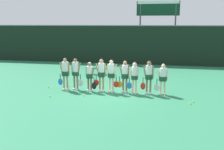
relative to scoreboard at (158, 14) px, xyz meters
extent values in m
plane|color=#2D7F56|center=(-1.88, -11.53, -4.44)|extent=(140.00, 140.00, 0.00)
cube|color=black|center=(-1.88, -1.64, -2.74)|extent=(60.00, 0.06, 3.40)
cube|color=slate|center=(-1.88, -1.64, -1.00)|extent=(60.00, 0.08, 0.08)
cylinder|color=#515156|center=(-1.60, 0.00, -1.62)|extent=(0.14, 0.14, 5.63)
cylinder|color=#515156|center=(1.60, 0.00, -1.62)|extent=(0.14, 0.14, 5.63)
cube|color=#0F3823|center=(0.00, 0.00, 0.54)|extent=(3.90, 0.12, 1.31)
cube|color=white|center=(0.00, -0.07, 1.07)|extent=(3.75, 0.02, 0.26)
cube|color=#19472D|center=(-3.65, -6.88, -4.00)|extent=(1.66, 0.51, 0.04)
cylinder|color=slate|center=(-2.99, -6.70, -4.23)|extent=(0.06, 0.06, 0.42)
cylinder|color=slate|center=(-2.97, -6.95, -4.23)|extent=(0.06, 0.06, 0.42)
cylinder|color=slate|center=(-4.32, -6.82, -4.23)|extent=(0.06, 0.06, 0.42)
cylinder|color=slate|center=(-4.30, -7.07, -4.23)|extent=(0.06, 0.06, 0.42)
cylinder|color=tan|center=(-4.41, -11.62, -4.01)|extent=(0.10, 0.10, 0.85)
cylinder|color=tan|center=(-4.61, -11.63, -4.01)|extent=(0.10, 0.10, 0.85)
cube|color=white|center=(-4.41, -11.65, -4.39)|extent=(0.12, 0.25, 0.09)
cube|color=white|center=(-4.60, -11.66, -4.39)|extent=(0.12, 0.25, 0.09)
cylinder|color=#16422B|center=(-4.51, -11.62, -3.50)|extent=(0.41, 0.41, 0.25)
cylinder|color=white|center=(-4.51, -11.62, -3.22)|extent=(0.35, 0.35, 0.73)
sphere|color=tan|center=(-4.51, -11.62, -2.76)|extent=(0.19, 0.19, 0.19)
sphere|color=olive|center=(-4.51, -11.60, -2.74)|extent=(0.18, 0.18, 0.18)
cylinder|color=tan|center=(-4.72, -11.64, -3.23)|extent=(0.22, 0.09, 0.69)
cylinder|color=tan|center=(-4.30, -11.61, -3.23)|extent=(0.08, 0.08, 0.69)
cylinder|color=black|center=(-4.80, -11.66, -3.67)|extent=(0.03, 0.03, 0.26)
ellipsoid|color=blue|center=(-4.80, -11.66, -3.98)|extent=(0.27, 0.03, 0.36)
cylinder|color=#8C664C|center=(-3.88, -11.46, -4.01)|extent=(0.10, 0.10, 0.85)
cylinder|color=#8C664C|center=(-4.06, -11.45, -4.01)|extent=(0.10, 0.10, 0.85)
cube|color=white|center=(-3.88, -11.49, -4.39)|extent=(0.13, 0.25, 0.09)
cube|color=white|center=(-4.06, -11.48, -4.39)|extent=(0.13, 0.25, 0.09)
cylinder|color=#16422B|center=(-3.97, -11.46, -3.52)|extent=(0.38, 0.38, 0.21)
cylinder|color=white|center=(-3.97, -11.46, -3.23)|extent=(0.33, 0.33, 0.72)
sphere|color=#8C664C|center=(-3.97, -11.46, -2.77)|extent=(0.20, 0.20, 0.20)
sphere|color=black|center=(-3.97, -11.44, -2.75)|extent=(0.19, 0.19, 0.19)
cylinder|color=#8C664C|center=(-3.76, -11.47, -3.24)|extent=(0.22, 0.09, 0.68)
cylinder|color=#8C664C|center=(-4.17, -11.44, -3.24)|extent=(0.08, 0.08, 0.68)
cylinder|color=black|center=(-3.69, -11.50, -3.68)|extent=(0.03, 0.03, 0.29)
ellipsoid|color=silver|center=(-3.69, -11.50, -4.02)|extent=(0.29, 0.03, 0.39)
cylinder|color=#8C664C|center=(-3.05, -11.61, -4.06)|extent=(0.10, 0.10, 0.76)
cylinder|color=#8C664C|center=(-3.21, -11.58, -4.06)|extent=(0.10, 0.10, 0.76)
cube|color=white|center=(-3.05, -11.64, -4.39)|extent=(0.16, 0.26, 0.09)
cube|color=white|center=(-3.22, -11.61, -4.39)|extent=(0.16, 0.26, 0.09)
cylinder|color=#16422B|center=(-3.13, -11.59, -3.59)|extent=(0.36, 0.36, 0.25)
cylinder|color=white|center=(-3.13, -11.59, -3.37)|extent=(0.31, 0.31, 0.62)
sphere|color=#8C664C|center=(-3.13, -11.59, -2.96)|extent=(0.20, 0.20, 0.20)
sphere|color=#D8B772|center=(-3.13, -11.57, -2.93)|extent=(0.19, 0.19, 0.19)
cylinder|color=#8C664C|center=(-2.94, -11.63, -3.38)|extent=(0.21, 0.11, 0.59)
cylinder|color=#8C664C|center=(-3.31, -11.56, -3.38)|extent=(0.08, 0.08, 0.59)
cylinder|color=black|center=(-2.86, -11.67, -3.77)|extent=(0.03, 0.03, 0.28)
ellipsoid|color=black|center=(-2.86, -11.67, -4.11)|extent=(0.27, 0.03, 0.39)
cylinder|color=tan|center=(-2.39, -11.51, -4.01)|extent=(0.10, 0.10, 0.85)
cylinder|color=tan|center=(-2.58, -11.52, -4.01)|extent=(0.10, 0.10, 0.85)
cube|color=white|center=(-2.39, -11.54, -4.39)|extent=(0.12, 0.24, 0.09)
cube|color=white|center=(-2.58, -11.55, -4.39)|extent=(0.12, 0.24, 0.09)
cylinder|color=#16422B|center=(-2.49, -11.51, -3.50)|extent=(0.39, 0.39, 0.25)
cylinder|color=white|center=(-2.49, -11.51, -3.23)|extent=(0.34, 0.34, 0.70)
sphere|color=tan|center=(-2.49, -11.51, -2.77)|extent=(0.22, 0.22, 0.22)
sphere|color=black|center=(-2.49, -11.49, -2.74)|extent=(0.20, 0.20, 0.20)
cylinder|color=tan|center=(-2.69, -11.52, -3.24)|extent=(0.22, 0.08, 0.67)
cylinder|color=tan|center=(-2.29, -11.51, -3.24)|extent=(0.08, 0.08, 0.67)
cylinder|color=black|center=(-2.77, -11.54, -3.66)|extent=(0.03, 0.03, 0.25)
ellipsoid|color=red|center=(-2.77, -11.54, -3.96)|extent=(0.29, 0.03, 0.35)
cylinder|color=beige|center=(-1.84, -11.57, -4.02)|extent=(0.10, 0.10, 0.84)
cylinder|color=beige|center=(-2.02, -11.55, -4.02)|extent=(0.10, 0.10, 0.84)
cube|color=white|center=(-1.85, -11.60, -4.39)|extent=(0.13, 0.25, 0.09)
cube|color=white|center=(-2.02, -11.58, -4.39)|extent=(0.13, 0.25, 0.09)
cylinder|color=#16422B|center=(-1.93, -11.56, -3.52)|extent=(0.36, 0.36, 0.24)
cylinder|color=white|center=(-1.93, -11.56, -3.25)|extent=(0.31, 0.31, 0.71)
sphere|color=beige|center=(-1.93, -11.56, -2.80)|extent=(0.20, 0.20, 0.20)
sphere|color=#4C331E|center=(-1.93, -11.54, -2.77)|extent=(0.18, 0.18, 0.18)
cylinder|color=beige|center=(-1.73, -11.58, -3.26)|extent=(0.22, 0.09, 0.67)
cylinder|color=beige|center=(-2.12, -11.55, -3.26)|extent=(0.08, 0.08, 0.67)
cylinder|color=black|center=(-1.66, -11.61, -3.68)|extent=(0.03, 0.03, 0.25)
ellipsoid|color=red|center=(-1.66, -11.61, -3.98)|extent=(0.30, 0.03, 0.35)
cylinder|color=#8C664C|center=(-1.12, -11.50, -4.03)|extent=(0.10, 0.10, 0.81)
cylinder|color=#8C664C|center=(-1.30, -11.48, -4.03)|extent=(0.10, 0.10, 0.81)
cube|color=white|center=(-1.12, -11.53, -4.39)|extent=(0.14, 0.25, 0.09)
cube|color=white|center=(-1.30, -11.51, -4.39)|extent=(0.14, 0.25, 0.09)
cylinder|color=#16422B|center=(-1.21, -11.49, -3.53)|extent=(0.38, 0.38, 0.26)
cylinder|color=white|center=(-1.21, -11.49, -3.29)|extent=(0.33, 0.33, 0.67)
sphere|color=#8C664C|center=(-1.21, -11.49, -2.85)|extent=(0.21, 0.21, 0.21)
sphere|color=olive|center=(-1.21, -11.47, -2.82)|extent=(0.19, 0.19, 0.19)
cylinder|color=#8C664C|center=(-1.41, -11.47, -3.30)|extent=(0.22, 0.10, 0.64)
cylinder|color=#8C664C|center=(-1.02, -11.52, -3.30)|extent=(0.08, 0.08, 0.64)
cylinder|color=black|center=(-1.50, -11.48, -3.70)|extent=(0.03, 0.03, 0.25)
ellipsoid|color=orange|center=(-1.50, -11.48, -4.00)|extent=(0.29, 0.03, 0.35)
cylinder|color=beige|center=(-0.60, -11.61, -4.04)|extent=(0.10, 0.10, 0.80)
cylinder|color=beige|center=(-0.77, -11.61, -4.04)|extent=(0.10, 0.10, 0.80)
cube|color=white|center=(-0.60, -11.64, -4.39)|extent=(0.11, 0.24, 0.09)
cube|color=white|center=(-0.76, -11.64, -4.39)|extent=(0.11, 0.24, 0.09)
cylinder|color=#16422B|center=(-0.68, -11.61, -3.56)|extent=(0.34, 0.34, 0.21)
cylinder|color=white|center=(-0.68, -11.61, -3.32)|extent=(0.30, 0.30, 0.64)
sphere|color=beige|center=(-0.68, -11.61, -2.89)|extent=(0.23, 0.23, 0.23)
sphere|color=#4C331E|center=(-0.68, -11.59, -2.86)|extent=(0.21, 0.21, 0.21)
cylinder|color=beige|center=(-0.87, -11.61, -3.33)|extent=(0.20, 0.08, 0.61)
cylinder|color=beige|center=(-0.50, -11.61, -3.33)|extent=(0.08, 0.08, 0.61)
cylinder|color=black|center=(-0.95, -11.63, -3.71)|extent=(0.03, 0.03, 0.25)
ellipsoid|color=blue|center=(-0.95, -11.63, -4.02)|extent=(0.27, 0.03, 0.35)
cylinder|color=#8C664C|center=(0.15, -11.52, -4.02)|extent=(0.10, 0.10, 0.83)
cylinder|color=#8C664C|center=(-0.04, -11.52, -4.02)|extent=(0.10, 0.10, 0.83)
cube|color=white|center=(0.15, -11.55, -4.39)|extent=(0.11, 0.24, 0.09)
cube|color=white|center=(-0.04, -11.55, -4.39)|extent=(0.11, 0.24, 0.09)
cylinder|color=#16422B|center=(0.05, -11.52, -3.52)|extent=(0.40, 0.40, 0.25)
cylinder|color=white|center=(0.05, -11.52, -3.26)|extent=(0.35, 0.35, 0.68)
sphere|color=#8C664C|center=(0.05, -11.52, -2.81)|extent=(0.22, 0.22, 0.22)
sphere|color=#4C331E|center=(0.05, -11.50, -2.79)|extent=(0.20, 0.20, 0.20)
cylinder|color=#8C664C|center=(-0.16, -11.52, -3.28)|extent=(0.21, 0.08, 0.65)
cylinder|color=#8C664C|center=(0.26, -11.53, -3.28)|extent=(0.08, 0.08, 0.65)
cylinder|color=black|center=(-0.24, -11.54, -3.70)|extent=(0.03, 0.03, 0.28)
ellipsoid|color=red|center=(-0.24, -11.54, -4.03)|extent=(0.26, 0.03, 0.39)
cylinder|color=beige|center=(0.87, -11.51, -4.05)|extent=(0.10, 0.10, 0.77)
cylinder|color=beige|center=(0.68, -11.49, -4.05)|extent=(0.10, 0.10, 0.77)
cube|color=white|center=(0.87, -11.54, -4.39)|extent=(0.13, 0.25, 0.09)
cube|color=white|center=(0.67, -11.52, -4.39)|extent=(0.13, 0.25, 0.09)
cylinder|color=#16422B|center=(0.77, -11.50, -3.59)|extent=(0.41, 0.41, 0.23)
cylinder|color=white|center=(0.77, -11.50, -3.36)|extent=(0.36, 0.36, 0.62)
sphere|color=beige|center=(0.77, -11.50, -2.94)|extent=(0.21, 0.21, 0.21)
sphere|color=#D8B772|center=(0.78, -11.48, -2.92)|extent=(0.19, 0.19, 0.19)
cylinder|color=beige|center=(0.56, -11.48, -3.37)|extent=(0.20, 0.09, 0.60)
cylinder|color=beige|center=(0.98, -11.51, -3.37)|extent=(0.08, 0.08, 0.59)
cylinder|color=black|center=(0.48, -11.49, -3.75)|extent=(0.03, 0.03, 0.27)
ellipsoid|color=silver|center=(0.48, -11.49, -4.08)|extent=(0.29, 0.03, 0.37)
sphere|color=#CCE033|center=(-3.14, -12.61, -4.40)|extent=(0.07, 0.07, 0.07)
sphere|color=#CCE033|center=(-0.45, -12.02, -4.40)|extent=(0.07, 0.07, 0.07)
sphere|color=#CCE033|center=(-4.66, -10.70, -4.40)|extent=(0.07, 0.07, 0.07)
sphere|color=#CCE033|center=(-3.52, -10.04, -4.40)|extent=(0.07, 0.07, 0.07)
sphere|color=#CCE033|center=(-0.99, -11.21, -4.40)|extent=(0.07, 0.07, 0.07)
sphere|color=#CCE033|center=(-5.64, -11.40, -4.40)|extent=(0.07, 0.07, 0.07)
sphere|color=#CCE033|center=(-1.01, -10.44, -4.40)|extent=(0.07, 0.07, 0.07)
sphere|color=#CCE033|center=(0.91, -11.83, -4.40)|extent=(0.07, 0.07, 0.07)
sphere|color=#CCE033|center=(-3.23, -10.57, -4.40)|extent=(0.07, 0.07, 0.07)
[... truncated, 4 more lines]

